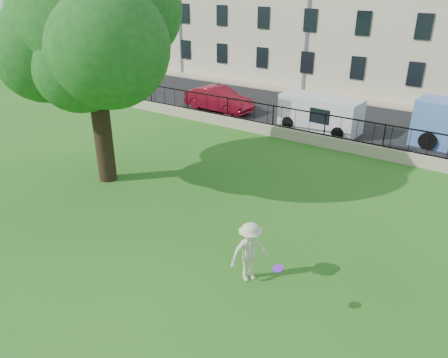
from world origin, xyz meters
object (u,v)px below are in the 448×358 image
Objects in this scene: red_sedan at (219,99)px; white_van at (320,114)px; tree at (88,24)px; man at (250,252)px; frisbee at (278,269)px.

white_van reaches higher than red_sedan.
tree reaches higher than white_van.
man is 0.41× the size of white_van.
tree is 12.93m from red_sedan.
frisbee is 15.90m from white_van.
red_sedan is at bearing 70.80° from man.
man is at bearing -70.82° from white_van.
man is at bearing -138.45° from red_sedan.
tree is 11.90m from frisbee.
tree reaches higher than man.
white_van is at bearing 48.22° from man.
white_van is at bearing 65.93° from tree.
white_van is at bearing 108.79° from frisbee.
white_van is at bearing -85.93° from red_sedan.
frisbee reaches higher than red_sedan.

